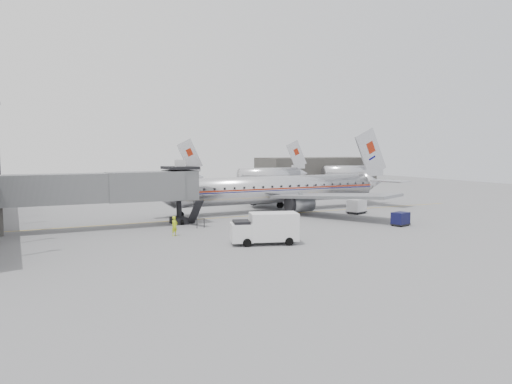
% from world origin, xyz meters
% --- Properties ---
extents(ground, '(160.00, 160.00, 0.00)m').
position_xyz_m(ground, '(0.00, 0.00, 0.00)').
color(ground, slate).
rests_on(ground, ground).
extents(hangar, '(30.00, 12.00, 6.00)m').
position_xyz_m(hangar, '(45.00, 60.00, 3.00)').
color(hangar, '#3B3935').
rests_on(hangar, ground).
extents(apron_line, '(60.00, 0.15, 0.01)m').
position_xyz_m(apron_line, '(3.00, 6.00, 0.01)').
color(apron_line, gold).
rests_on(apron_line, ground).
extents(jet_bridge, '(21.00, 6.20, 7.10)m').
position_xyz_m(jet_bridge, '(-16.66, 3.67, 4.18)').
color(jet_bridge, '#585A5D').
rests_on(jet_bridge, ground).
extents(distant_aircraft_near, '(16.39, 3.20, 10.26)m').
position_xyz_m(distant_aircraft_near, '(-1.79, 42.00, 2.73)').
color(distant_aircraft_near, silver).
rests_on(distant_aircraft_near, ground).
extents(distant_aircraft_mid, '(16.39, 3.20, 10.26)m').
position_xyz_m(distant_aircraft_mid, '(24.21, 46.00, 2.73)').
color(distant_aircraft_mid, silver).
rests_on(distant_aircraft_mid, ground).
extents(distant_aircraft_far, '(16.39, 3.20, 10.26)m').
position_xyz_m(distant_aircraft_far, '(48.21, 50.00, 2.73)').
color(distant_aircraft_far, silver).
rests_on(distant_aircraft_far, ground).
extents(airliner, '(36.23, 33.56, 11.46)m').
position_xyz_m(airliner, '(6.72, 9.02, 2.88)').
color(airliner, silver).
rests_on(airliner, ground).
extents(service_van, '(6.21, 3.81, 2.74)m').
position_xyz_m(service_van, '(-6.07, -11.16, 1.44)').
color(service_van, silver).
rests_on(service_van, ground).
extents(baggage_cart_navy, '(2.18, 1.87, 1.47)m').
position_xyz_m(baggage_cart_navy, '(11.77, -8.35, 0.78)').
color(baggage_cart_navy, '#0D0F37').
rests_on(baggage_cart_navy, ground).
extents(baggage_cart_white, '(2.81, 2.49, 1.84)m').
position_xyz_m(baggage_cart_white, '(13.81, 2.00, 0.98)').
color(baggage_cart_white, silver).
rests_on(baggage_cart_white, ground).
extents(ramp_worker, '(0.83, 0.74, 1.90)m').
position_xyz_m(ramp_worker, '(-12.00, -3.71, 0.95)').
color(ramp_worker, '#C4DF1A').
rests_on(ramp_worker, ground).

